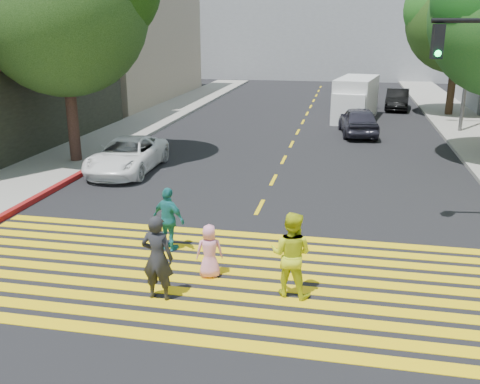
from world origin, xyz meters
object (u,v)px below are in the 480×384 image
(white_sedan, at_px, (127,155))
(silver_car, at_px, (357,94))
(dark_car_near, at_px, (358,121))
(dark_car_parked, at_px, (397,99))
(pedestrian_extra, at_px, (169,219))
(tree_right_far, at_px, (461,14))
(pedestrian_man, at_px, (157,258))
(pedestrian_child, at_px, (209,251))
(white_van, at_px, (355,100))
(tree_left, at_px, (64,0))
(pedestrian_woman, at_px, (291,254))

(white_sedan, distance_m, silver_car, 21.43)
(dark_car_near, height_order, dark_car_parked, dark_car_near)
(pedestrian_extra, height_order, dark_car_parked, pedestrian_extra)
(tree_right_far, height_order, silver_car, tree_right_far)
(pedestrian_extra, height_order, white_sedan, pedestrian_extra)
(white_sedan, bearing_deg, silver_car, 65.28)
(pedestrian_man, height_order, pedestrian_child, pedestrian_man)
(pedestrian_man, bearing_deg, dark_car_near, -100.20)
(pedestrian_extra, xyz_separation_m, dark_car_parked, (7.16, 24.39, -0.13))
(silver_car, bearing_deg, white_van, 78.17)
(silver_car, relative_size, white_van, 0.90)
(silver_car, distance_m, dark_car_parked, 3.14)
(tree_left, relative_size, white_sedan, 2.03)
(white_van, bearing_deg, tree_right_far, 31.68)
(pedestrian_child, bearing_deg, dark_car_near, -118.07)
(tree_right_far, bearing_deg, pedestrian_child, -110.51)
(tree_right_far, distance_m, pedestrian_extra, 24.76)
(pedestrian_extra, distance_m, dark_car_near, 16.02)
(pedestrian_extra, distance_m, white_sedan, 7.65)
(tree_right_far, distance_m, pedestrian_woman, 25.24)
(silver_car, bearing_deg, pedestrian_woman, 76.86)
(silver_car, bearing_deg, tree_left, 50.15)
(tree_right_far, xyz_separation_m, pedestrian_extra, (-10.03, -22.08, -5.00))
(tree_left, xyz_separation_m, silver_car, (10.87, 18.91, -5.39))
(pedestrian_extra, bearing_deg, tree_right_far, -92.99)
(pedestrian_woman, xyz_separation_m, pedestrian_extra, (-3.11, 1.69, -0.10))
(tree_right_far, height_order, pedestrian_child, tree_right_far)
(pedestrian_man, xyz_separation_m, white_sedan, (-4.41, 8.97, -0.26))
(dark_car_near, distance_m, dark_car_parked, 9.40)
(pedestrian_woman, bearing_deg, tree_left, -32.45)
(pedestrian_man, bearing_deg, pedestrian_child, -120.77)
(tree_left, bearing_deg, pedestrian_child, -48.77)
(pedestrian_woman, relative_size, white_van, 0.33)
(pedestrian_extra, relative_size, white_sedan, 0.35)
(dark_car_near, distance_m, white_van, 4.51)
(pedestrian_man, bearing_deg, tree_right_far, -108.50)
(dark_car_near, bearing_deg, pedestrian_extra, 66.81)
(silver_car, bearing_deg, pedestrian_child, 73.10)
(pedestrian_man, relative_size, white_sedan, 0.39)
(tree_left, distance_m, white_sedan, 6.00)
(pedestrian_man, distance_m, dark_car_parked, 27.55)
(pedestrian_woman, height_order, pedestrian_extra, pedestrian_woman)
(tree_right_far, relative_size, white_van, 1.63)
(pedestrian_extra, height_order, white_van, white_van)
(pedestrian_man, relative_size, pedestrian_woman, 1.00)
(pedestrian_man, relative_size, white_van, 0.33)
(dark_car_near, relative_size, silver_car, 0.87)
(pedestrian_child, bearing_deg, white_sedan, -73.44)
(tree_left, distance_m, tree_right_far, 21.92)
(pedestrian_extra, height_order, silver_car, pedestrian_extra)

